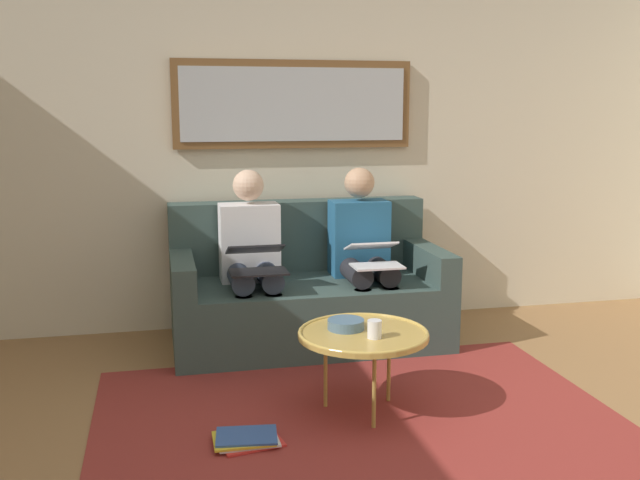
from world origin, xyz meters
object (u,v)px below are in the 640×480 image
(laptop_white, at_px, (374,255))
(person_right, at_px, (251,254))
(couch, at_px, (306,293))
(laptop_black, at_px, (256,259))
(person_left, at_px, (363,249))
(magazine_stack, at_px, (247,439))
(cup, at_px, (374,329))
(bowl, at_px, (346,324))
(coffee_table, at_px, (363,335))
(framed_mirror, at_px, (294,104))

(laptop_white, relative_size, person_right, 0.29)
(couch, relative_size, person_right, 1.54)
(person_right, height_order, laptop_black, person_right)
(person_left, relative_size, person_right, 1.00)
(person_right, bearing_deg, magazine_stack, 81.42)
(magazine_stack, bearing_deg, cup, -168.33)
(couch, distance_m, bowl, 1.15)
(cup, height_order, person_left, person_left)
(laptop_white, height_order, laptop_black, laptop_black)
(bowl, distance_m, person_right, 1.14)
(coffee_table, height_order, person_left, person_left)
(person_right, bearing_deg, laptop_white, 161.68)
(coffee_table, bearing_deg, person_left, -105.90)
(laptop_white, bearing_deg, person_left, -90.00)
(person_left, relative_size, magazine_stack, 3.46)
(bowl, bearing_deg, couch, -91.46)
(magazine_stack, bearing_deg, framed_mirror, -107.43)
(person_left, xyz_separation_m, laptop_white, (0.00, 0.24, 0.01))
(person_left, xyz_separation_m, laptop_black, (0.74, 0.24, 0.02))
(bowl, relative_size, person_left, 0.16)
(coffee_table, height_order, cup, cup)
(framed_mirror, bearing_deg, cup, 92.34)
(person_right, bearing_deg, person_left, 180.00)
(laptop_black, relative_size, magazine_stack, 1.11)
(person_right, relative_size, magazine_stack, 3.46)
(coffee_table, distance_m, magazine_stack, 0.76)
(couch, xyz_separation_m, person_right, (0.37, 0.07, 0.30))
(coffee_table, xyz_separation_m, magazine_stack, (0.62, 0.23, -0.38))
(couch, xyz_separation_m, cup, (-0.07, 1.32, 0.15))
(cup, xyz_separation_m, laptop_white, (-0.30, -1.00, 0.16))
(cup, bearing_deg, coffee_table, -73.94)
(person_left, xyz_separation_m, person_right, (0.74, 0.00, 0.00))
(framed_mirror, height_order, coffee_table, framed_mirror)
(laptop_white, bearing_deg, bowl, 64.43)
(bowl, height_order, laptop_black, laptop_black)
(coffee_table, relative_size, cup, 7.29)
(framed_mirror, xyz_separation_m, coffee_table, (-0.04, 1.61, -1.14))
(framed_mirror, bearing_deg, person_left, 128.89)
(person_right, relative_size, laptop_black, 3.13)
(coffee_table, bearing_deg, cup, 106.06)
(person_left, bearing_deg, laptop_white, 90.00)
(laptop_black, bearing_deg, magazine_stack, 79.69)
(laptop_white, relative_size, magazine_stack, 1.01)
(framed_mirror, distance_m, laptop_black, 1.21)
(couch, height_order, bowl, couch)
(laptop_white, bearing_deg, person_right, -18.32)
(person_left, xyz_separation_m, magazine_stack, (0.95, 1.38, -0.58))
(framed_mirror, height_order, person_right, framed_mirror)
(person_left, distance_m, laptop_black, 0.77)
(framed_mirror, bearing_deg, magazine_stack, 72.57)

